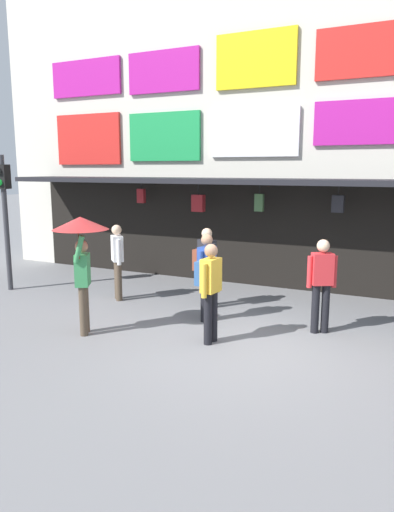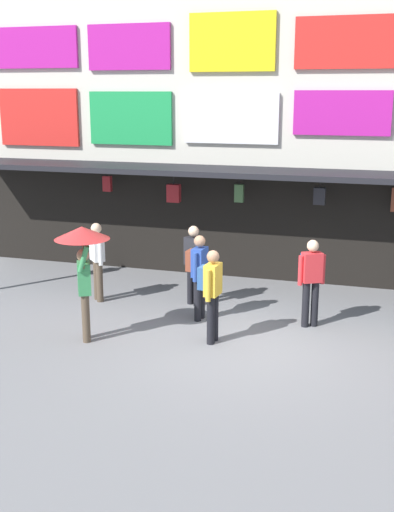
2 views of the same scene
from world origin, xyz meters
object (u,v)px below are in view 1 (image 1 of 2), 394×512
(pedestrian_in_blue, at_px, (210,286))
(pedestrian_in_red, at_px, (117,258))
(pedestrian_in_yellow, at_px, (321,278))
(pedestrian_with_umbrella, at_px, (81,242))
(pedestrian_in_black, at_px, (207,263))
(pedestrian_in_purple, at_px, (206,270))
(traffic_light_near, at_px, (4,201))

(pedestrian_in_blue, height_order, pedestrian_in_red, same)
(pedestrian_in_yellow, height_order, pedestrian_with_umbrella, pedestrian_with_umbrella)
(pedestrian_in_red, bearing_deg, pedestrian_in_black, 8.98)
(pedestrian_in_black, bearing_deg, pedestrian_in_yellow, -12.61)
(pedestrian_in_yellow, height_order, pedestrian_in_red, same)
(pedestrian_in_purple, bearing_deg, pedestrian_in_yellow, 7.05)
(pedestrian_in_black, distance_m, pedestrian_in_blue, 2.08)
(pedestrian_in_yellow, height_order, pedestrian_in_purple, same)
(traffic_light_near, height_order, pedestrian_in_blue, traffic_light_near)
(traffic_light_near, relative_size, pedestrian_in_yellow, 1.90)
(traffic_light_near, relative_size, pedestrian_in_purple, 1.90)
(pedestrian_in_purple, height_order, pedestrian_with_umbrella, pedestrian_with_umbrella)
(pedestrian_in_yellow, relative_size, pedestrian_in_red, 1.00)
(traffic_light_near, bearing_deg, pedestrian_with_umbrella, -25.30)
(traffic_light_near, distance_m, pedestrian_in_blue, 6.03)
(pedestrian_in_yellow, distance_m, pedestrian_in_purple, 2.13)
(pedestrian_in_black, bearing_deg, traffic_light_near, -171.69)
(pedestrian_in_purple, xyz_separation_m, pedestrian_with_umbrella, (-1.60, -1.63, 0.66))
(pedestrian_in_black, xyz_separation_m, pedestrian_in_yellow, (2.47, -0.55, 0.04))
(pedestrian_in_red, bearing_deg, pedestrian_in_blue, -27.94)
(pedestrian_in_blue, bearing_deg, pedestrian_with_umbrella, -165.25)
(traffic_light_near, relative_size, pedestrian_with_umbrella, 1.54)
(traffic_light_near, height_order, pedestrian_with_umbrella, traffic_light_near)
(pedestrian_in_yellow, bearing_deg, pedestrian_in_red, 177.03)
(traffic_light_near, height_order, pedestrian_in_yellow, traffic_light_near)
(pedestrian_with_umbrella, height_order, pedestrian_in_red, pedestrian_with_umbrella)
(pedestrian_in_black, height_order, pedestrian_in_red, same)
(pedestrian_in_blue, xyz_separation_m, pedestrian_in_red, (-2.92, 1.55, -0.04))
(pedestrian_in_black, xyz_separation_m, pedestrian_in_purple, (0.35, -0.81, 0.04))
(pedestrian_in_black, relative_size, pedestrian_in_yellow, 1.00)
(traffic_light_near, distance_m, pedestrian_in_purple, 5.38)
(pedestrian_in_purple, bearing_deg, traffic_light_near, 178.93)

